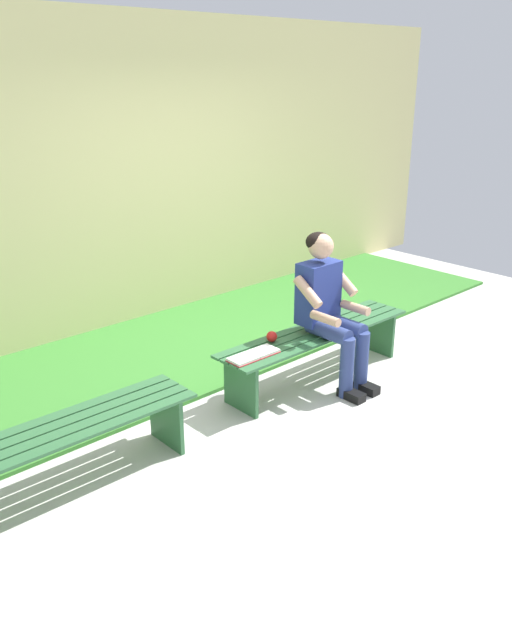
# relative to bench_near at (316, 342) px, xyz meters

# --- Properties ---
(ground_plane) EXTENTS (10.00, 7.00, 0.04)m
(ground_plane) POSITION_rel_bench_near_xyz_m (1.15, 1.00, -0.35)
(ground_plane) COLOR beige
(grass_strip) EXTENTS (9.00, 2.07, 0.03)m
(grass_strip) POSITION_rel_bench_near_xyz_m (1.15, -1.39, -0.31)
(grass_strip) COLOR #387A2D
(grass_strip) RESTS_ON ground
(brick_wall) EXTENTS (9.50, 0.24, 2.91)m
(brick_wall) POSITION_rel_bench_near_xyz_m (0.50, -2.25, 1.13)
(brick_wall) COLOR #D1C684
(brick_wall) RESTS_ON ground
(bench_near) EXTENTS (1.87, 0.42, 0.42)m
(bench_near) POSITION_rel_bench_near_xyz_m (0.00, 0.00, 0.00)
(bench_near) COLOR #2D6038
(bench_near) RESTS_ON ground
(bench_far) EXTENTS (1.84, 0.42, 0.42)m
(bench_far) POSITION_rel_bench_near_xyz_m (2.30, 0.00, -0.00)
(bench_far) COLOR #2D6038
(bench_far) RESTS_ON ground
(person_seated) EXTENTS (0.50, 0.69, 1.23)m
(person_seated) POSITION_rel_bench_near_xyz_m (-0.03, 0.10, 0.34)
(person_seated) COLOR navy
(person_seated) RESTS_ON ground
(apple) EXTENTS (0.09, 0.09, 0.09)m
(apple) POSITION_rel_bench_near_xyz_m (0.42, -0.09, 0.14)
(apple) COLOR red
(apple) RESTS_ON bench_near
(book_open) EXTENTS (0.41, 0.16, 0.02)m
(book_open) POSITION_rel_bench_near_xyz_m (0.71, 0.02, 0.10)
(book_open) COLOR white
(book_open) RESTS_ON bench_near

